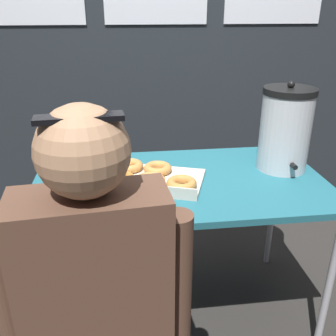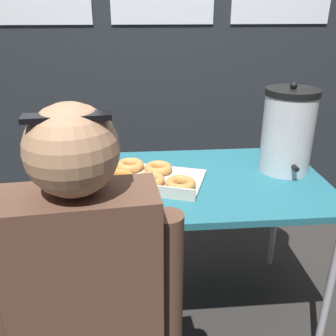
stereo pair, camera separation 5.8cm
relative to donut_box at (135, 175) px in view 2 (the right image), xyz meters
The scene contains 7 objects.
ground_plane 0.79m from the donut_box, ahead, with size 12.00×12.00×0.00m, color #2D2B28.
back_wall 1.26m from the donut_box, 79.35° to the left, with size 6.00×0.11×2.88m.
folding_table 0.21m from the donut_box, ahead, with size 1.29×0.73×0.74m.
donut_box is the anchor object (origin of this frame).
coffee_urn 0.71m from the donut_box, ahead, with size 0.23×0.27×0.41m.
cell_phone 0.40m from the donut_box, 143.48° to the right, with size 0.12×0.16×0.01m.
person_seated 0.71m from the donut_box, 101.24° to the right, with size 0.53×0.25×1.25m.
Camera 2 is at (-0.18, -1.49, 1.45)m, focal length 40.00 mm.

